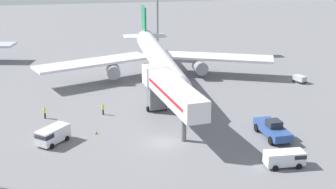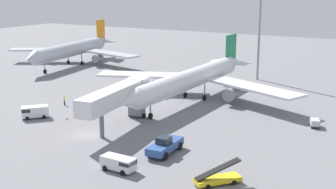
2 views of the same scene
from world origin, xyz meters
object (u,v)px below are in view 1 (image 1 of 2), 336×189
at_px(service_van_outer_left, 286,158).
at_px(ground_crew_worker_midground, 45,112).
at_px(baggage_cart_mid_left, 300,79).
at_px(pushback_tug, 272,129).
at_px(ground_crew_worker_foreground, 103,109).
at_px(airplane_at_gate, 157,57).
at_px(service_van_rear_right, 52,135).
at_px(jet_bridge, 170,90).
at_px(safety_cone_alpha, 96,132).

relative_size(service_van_outer_left, ground_crew_worker_midground, 2.54).
relative_size(service_van_outer_left, baggage_cart_mid_left, 1.76).
bearing_deg(service_van_outer_left, pushback_tug, 76.43).
bearing_deg(ground_crew_worker_foreground, baggage_cart_mid_left, 14.74).
bearing_deg(airplane_at_gate, ground_crew_worker_foreground, -124.37).
xyz_separation_m(pushback_tug, ground_crew_worker_midground, (-29.91, 13.05, -0.18)).
distance_m(ground_crew_worker_foreground, ground_crew_worker_midground, 8.48).
distance_m(pushback_tug, ground_crew_worker_foreground, 25.04).
bearing_deg(service_van_rear_right, ground_crew_worker_foreground, 52.57).
xyz_separation_m(jet_bridge, safety_cone_alpha, (-10.37, -1.04, -4.97)).
bearing_deg(baggage_cart_mid_left, pushback_tug, -124.21).
bearing_deg(jet_bridge, ground_crew_worker_foreground, 145.38).
bearing_deg(service_van_rear_right, safety_cone_alpha, 19.31).
height_order(pushback_tug, service_van_outer_left, pushback_tug).
relative_size(ground_crew_worker_foreground, safety_cone_alpha, 3.49).
xyz_separation_m(baggage_cart_mid_left, ground_crew_worker_midground, (-45.31, -9.59, 0.23)).
height_order(pushback_tug, service_van_rear_right, pushback_tug).
height_order(baggage_cart_mid_left, ground_crew_worker_foreground, ground_crew_worker_foreground).
relative_size(service_van_rear_right, ground_crew_worker_midground, 2.62).
distance_m(service_van_outer_left, ground_crew_worker_foreground, 28.69).
height_order(airplane_at_gate, ground_crew_worker_foreground, airplane_at_gate).
height_order(airplane_at_gate, jet_bridge, airplane_at_gate).
bearing_deg(airplane_at_gate, ground_crew_worker_midground, -140.33).
relative_size(service_van_outer_left, ground_crew_worker_foreground, 2.66).
height_order(service_van_outer_left, ground_crew_worker_foreground, service_van_outer_left).
xyz_separation_m(jet_bridge, pushback_tug, (12.46, -6.76, -4.07)).
xyz_separation_m(ground_crew_worker_foreground, ground_crew_worker_midground, (-8.48, 0.10, 0.04)).
bearing_deg(baggage_cart_mid_left, safety_cone_alpha, -156.11).
bearing_deg(ground_crew_worker_foreground, service_van_outer_left, -47.26).
distance_m(jet_bridge, service_van_rear_right, 16.81).
height_order(ground_crew_worker_midground, safety_cone_alpha, ground_crew_worker_midground).
bearing_deg(airplane_at_gate, safety_cone_alpha, -118.10).
distance_m(jet_bridge, safety_cone_alpha, 11.55).
distance_m(service_van_rear_right, ground_crew_worker_midground, 9.44).
bearing_deg(pushback_tug, baggage_cart_mid_left, 55.79).
bearing_deg(jet_bridge, service_van_outer_left, -54.80).
height_order(jet_bridge, service_van_outer_left, jet_bridge).
xyz_separation_m(service_van_rear_right, ground_crew_worker_midground, (-1.42, 9.33, -0.25)).
bearing_deg(ground_crew_worker_midground, ground_crew_worker_foreground, -0.67).
bearing_deg(jet_bridge, baggage_cart_mid_left, 29.70).
xyz_separation_m(pushback_tug, ground_crew_worker_foreground, (-21.43, 12.95, -0.23)).
distance_m(airplane_at_gate, ground_crew_worker_midground, 25.88).
bearing_deg(airplane_at_gate, service_van_rear_right, -125.50).
distance_m(airplane_at_gate, service_van_rear_right, 31.72).
bearing_deg(jet_bridge, ground_crew_worker_midground, 160.17).
xyz_separation_m(service_van_rear_right, service_van_outer_left, (26.53, -11.85, -0.15)).
bearing_deg(ground_crew_worker_midground, baggage_cart_mid_left, 11.95).
bearing_deg(service_van_rear_right, airplane_at_gate, 54.50).
bearing_deg(safety_cone_alpha, ground_crew_worker_midground, 134.00).
relative_size(airplane_at_gate, service_van_outer_left, 10.48).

